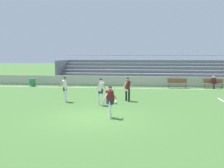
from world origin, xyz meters
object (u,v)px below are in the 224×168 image
at_px(trash_bin, 32,82).
at_px(player_dark_overlapping, 128,87).
at_px(bleacher_stand, 154,71).
at_px(player_white_wide_left, 101,89).
at_px(player_dark_deep_cover, 110,99).
at_px(player_white_challenging, 65,87).
at_px(bench_far_right, 213,83).
at_px(spectator_seated, 214,81).
at_px(soccer_ball, 116,102).
at_px(bench_centre_sideline, 177,82).

xyz_separation_m(trash_bin, player_dark_overlapping, (9.98, -7.16, 0.57)).
xyz_separation_m(bleacher_stand, player_white_wide_left, (-3.70, -13.48, -0.33)).
bearing_deg(bleacher_stand, player_dark_deep_cover, -99.22).
distance_m(player_dark_overlapping, player_dark_deep_cover, 4.84).
height_order(player_dark_overlapping, player_white_challenging, player_white_challenging).
relative_size(bench_far_right, player_dark_overlapping, 1.12).
distance_m(spectator_seated, soccer_ball, 11.76).
relative_size(player_dark_overlapping, player_dark_deep_cover, 1.00).
relative_size(bench_far_right, soccer_ball, 8.18).
distance_m(player_dark_overlapping, soccer_ball, 1.53).
xyz_separation_m(bench_far_right, bench_centre_sideline, (-3.25, 0.00, 0.00)).
bearing_deg(bleacher_stand, bench_far_right, -39.13).
bearing_deg(player_white_wide_left, player_dark_overlapping, 46.82).
bearing_deg(bench_far_right, soccer_ball, -133.49).
xyz_separation_m(trash_bin, player_white_wide_left, (8.42, -8.81, 0.62)).
distance_m(bleacher_stand, bench_centre_sideline, 4.83).
height_order(bench_far_right, spectator_seated, spectator_seated).
relative_size(bench_far_right, bench_centre_sideline, 1.00).
bearing_deg(player_dark_deep_cover, bench_centre_sideline, 68.94).
distance_m(player_dark_deep_cover, soccer_ball, 3.84).
relative_size(player_dark_deep_cover, soccer_ball, 7.31).
bearing_deg(player_dark_deep_cover, player_white_challenging, 131.66).
height_order(trash_bin, player_dark_deep_cover, player_dark_deep_cover).
distance_m(trash_bin, player_dark_overlapping, 12.29).
distance_m(spectator_seated, player_white_challenging, 14.18).
xyz_separation_m(player_dark_overlapping, soccer_ball, (-0.70, -1.07, -0.84)).
relative_size(spectator_seated, player_white_wide_left, 0.72).
bearing_deg(trash_bin, player_dark_overlapping, -35.65).
height_order(bleacher_stand, bench_far_right, bleacher_stand).
xyz_separation_m(player_dark_overlapping, player_dark_deep_cover, (-0.56, -4.81, -0.00)).
height_order(bleacher_stand, player_dark_overlapping, bleacher_stand).
relative_size(trash_bin, soccer_ball, 3.49).
relative_size(player_dark_overlapping, player_white_wide_left, 0.96).
distance_m(trash_bin, spectator_seated, 17.42).
relative_size(bleacher_stand, player_dark_deep_cover, 13.17).
bearing_deg(spectator_seated, bench_far_right, 90.00).
relative_size(bleacher_stand, bench_centre_sideline, 11.76).
distance_m(bleacher_stand, player_white_challenging, 14.09).
bearing_deg(bench_centre_sideline, spectator_seated, -2.04).
relative_size(trash_bin, player_dark_deep_cover, 0.48).
height_order(bench_centre_sideline, player_white_challenging, player_white_challenging).
height_order(spectator_seated, player_white_challenging, player_white_challenging).
height_order(bench_far_right, bench_centre_sideline, same).
distance_m(trash_bin, player_white_challenging, 9.88).
bearing_deg(bench_far_right, player_dark_deep_cover, -122.98).
height_order(bleacher_stand, player_white_wide_left, bleacher_stand).
xyz_separation_m(player_white_wide_left, player_white_challenging, (-2.58, 0.87, 0.00)).
height_order(bench_far_right, player_dark_deep_cover, player_dark_deep_cover).
bearing_deg(trash_bin, bench_centre_sideline, 1.44).
distance_m(bench_far_right, player_white_wide_left, 12.85).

